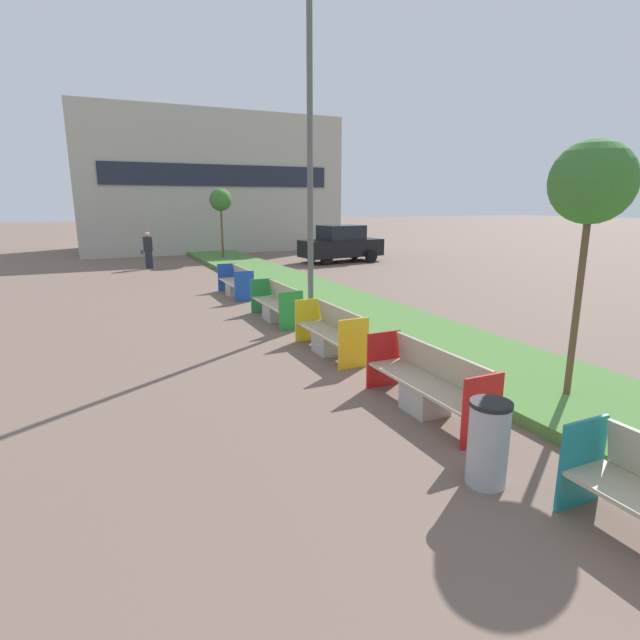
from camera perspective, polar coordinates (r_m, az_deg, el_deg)
The scene contains 12 objects.
planter_grass_strip at distance 12.53m, azimuth 7.64°, elevation -0.28°, with size 2.80×120.00×0.18m.
building_backdrop at distance 34.30m, azimuth -12.87°, elevation 14.83°, with size 15.66×7.94×8.17m.
bench_red_frame at distance 7.54m, azimuth 12.20°, elevation -7.50°, with size 0.65×2.36×0.94m.
bench_yellow_frame at distance 10.17m, azimuth 1.21°, elevation -1.75°, with size 0.65×2.13×0.94m.
bench_green_frame at distance 13.03m, azimuth -4.96°, elevation 1.60°, with size 0.65×2.26×0.94m.
bench_blue_frame at distance 16.67m, azimuth -9.54°, elevation 4.04°, with size 0.65×2.19×0.94m.
litter_bin at distance 5.84m, azimuth 18.65°, elevation -13.19°, with size 0.45×0.45×0.96m.
street_lamp_post at distance 12.34m, azimuth -1.16°, elevation 20.69°, with size 0.24×0.44×8.41m.
sapling_tree_near at distance 8.06m, azimuth 28.65°, elevation 13.43°, with size 1.15×1.15×3.86m.
sapling_tree_far at distance 26.68m, azimuth -11.29°, elevation 13.26°, with size 1.13×1.13×3.68m.
pedestrian_walking at distance 24.46m, azimuth -19.06°, elevation 7.56°, with size 0.53×0.24×1.68m.
parked_car_distant at distance 25.78m, azimuth 2.43°, elevation 8.67°, with size 4.37×2.23×1.86m.
Camera 1 is at (-3.39, 1.76, 3.02)m, focal length 28.00 mm.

